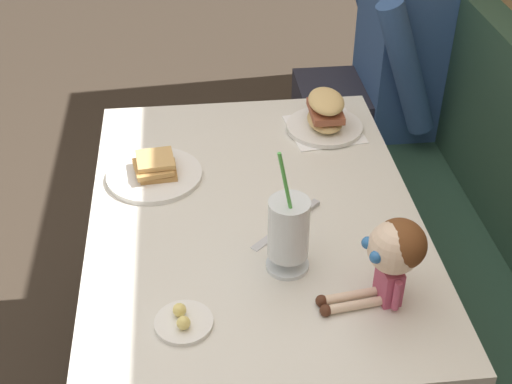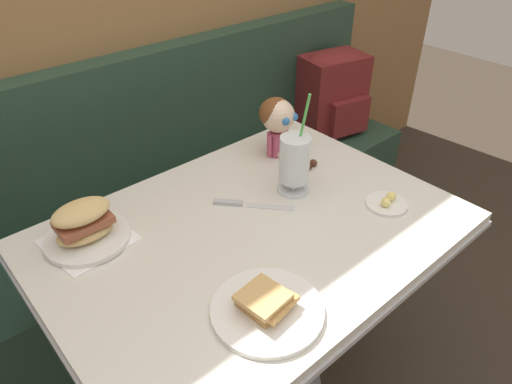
# 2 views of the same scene
# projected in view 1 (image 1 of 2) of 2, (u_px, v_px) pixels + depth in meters

# --- Properties ---
(booth_bench) EXTENTS (2.60, 0.48, 1.00)m
(booth_bench) POSITION_uv_depth(u_px,v_px,m) (470.00, 309.00, 2.00)
(booth_bench) COLOR #233D2D
(booth_bench) RESTS_ON ground
(diner_table) EXTENTS (1.11, 0.81, 0.74)m
(diner_table) POSITION_uv_depth(u_px,v_px,m) (254.00, 270.00, 1.81)
(diner_table) COLOR silver
(diner_table) RESTS_ON ground
(toast_plate) EXTENTS (0.25, 0.25, 0.06)m
(toast_plate) POSITION_uv_depth(u_px,v_px,m) (155.00, 173.00, 1.80)
(toast_plate) COLOR white
(toast_plate) RESTS_ON diner_table
(milkshake_glass) EXTENTS (0.10, 0.10, 0.31)m
(milkshake_glass) POSITION_uv_depth(u_px,v_px,m) (288.00, 232.00, 1.48)
(milkshake_glass) COLOR silver
(milkshake_glass) RESTS_ON diner_table
(sandwich_plate) EXTENTS (0.22, 0.22, 0.12)m
(sandwich_plate) POSITION_uv_depth(u_px,v_px,m) (325.00, 116.00, 1.98)
(sandwich_plate) COLOR white
(sandwich_plate) RESTS_ON diner_table
(butter_saucer) EXTENTS (0.12, 0.12, 0.04)m
(butter_saucer) POSITION_uv_depth(u_px,v_px,m) (182.00, 321.00, 1.39)
(butter_saucer) COLOR white
(butter_saucer) RESTS_ON diner_table
(butter_knife) EXTENTS (0.17, 0.19, 0.01)m
(butter_knife) POSITION_uv_depth(u_px,v_px,m) (297.00, 216.00, 1.67)
(butter_knife) COLOR silver
(butter_knife) RESTS_ON diner_table
(seated_doll) EXTENTS (0.12, 0.22, 0.20)m
(seated_doll) POSITION_uv_depth(u_px,v_px,m) (394.00, 252.00, 1.38)
(seated_doll) COLOR #B74C6B
(seated_doll) RESTS_ON diner_table
(diner_patron) EXTENTS (0.55, 0.48, 0.81)m
(diner_patron) POSITION_uv_depth(u_px,v_px,m) (390.00, 46.00, 2.46)
(diner_patron) COLOR #2D4C7F
(diner_patron) RESTS_ON booth_bench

